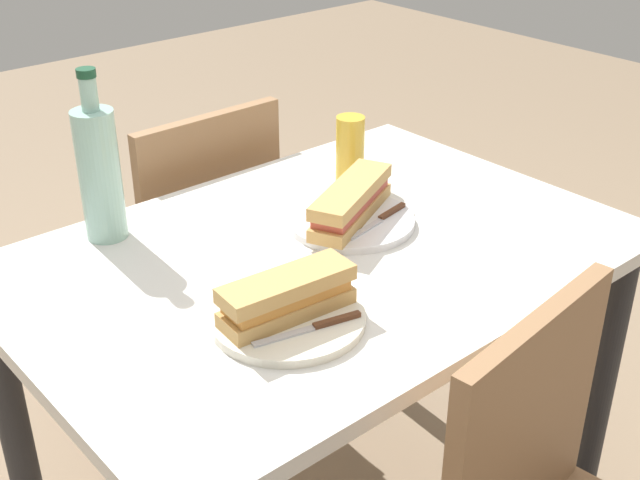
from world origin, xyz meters
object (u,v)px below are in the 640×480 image
object	(u,v)px
chair_near	(193,245)
baguette_sandwich_far	(287,296)
beer_glass	(350,149)
knife_near	(381,219)
water_bottle	(99,172)
knife_far	(314,327)
dining_table	(320,306)
plate_near	(351,221)
baguette_sandwich_near	(351,201)
plate_far	(288,318)

from	to	relation	value
chair_near	baguette_sandwich_far	distance (m)	0.84
chair_near	beer_glass	world-z (taller)	beer_glass
knife_near	water_bottle	world-z (taller)	water_bottle
knife_far	dining_table	bearing A→B (deg)	-132.44
baguette_sandwich_far	plate_near	bearing A→B (deg)	-148.70
chair_near	plate_near	world-z (taller)	chair_near
water_bottle	baguette_sandwich_far	bearing A→B (deg)	99.36
plate_near	water_bottle	distance (m)	0.48
dining_table	beer_glass	xyz separation A→B (m)	(-0.25, -0.19, 0.19)
baguette_sandwich_near	baguette_sandwich_far	world-z (taller)	same
dining_table	chair_near	world-z (taller)	chair_near
beer_glass	dining_table	bearing A→B (deg)	37.80
baguette_sandwich_near	baguette_sandwich_far	bearing A→B (deg)	31.30
plate_far	water_bottle	xyz separation A→B (m)	(0.07, -0.45, 0.12)
dining_table	beer_glass	size ratio (longest dim) A/B	7.86
knife_far	baguette_sandwich_near	bearing A→B (deg)	-140.82
plate_far	chair_near	bearing A→B (deg)	-110.76
knife_near	beer_glass	xyz separation A→B (m)	(-0.11, -0.20, 0.05)
chair_near	knife_near	bearing A→B (deg)	95.94
plate_near	baguette_sandwich_far	distance (m)	0.36
dining_table	knife_near	bearing A→B (deg)	176.31
baguette_sandwich_near	plate_near	bearing A→B (deg)	-90.00
baguette_sandwich_near	knife_far	xyz separation A→B (m)	(0.30, 0.24, -0.03)
baguette_sandwich_near	plate_far	xyz separation A→B (m)	(0.30, 0.18, -0.04)
water_bottle	chair_near	bearing A→B (deg)	-141.10
dining_table	water_bottle	size ratio (longest dim) A/B	3.49
water_bottle	beer_glass	size ratio (longest dim) A/B	2.25
knife_near	knife_far	world-z (taller)	same
water_bottle	beer_glass	world-z (taller)	water_bottle
knife_near	knife_far	bearing A→B (deg)	30.34
knife_far	plate_far	bearing A→B (deg)	-83.87
plate_near	water_bottle	size ratio (longest dim) A/B	0.76
baguette_sandwich_near	dining_table	bearing A→B (deg)	19.11
baguette_sandwich_near	plate_far	world-z (taller)	baguette_sandwich_near
plate_near	water_bottle	xyz separation A→B (m)	(0.38, -0.26, 0.12)
chair_near	beer_glass	size ratio (longest dim) A/B	6.00
dining_table	plate_near	size ratio (longest dim) A/B	4.56
baguette_sandwich_far	knife_far	world-z (taller)	baguette_sandwich_far
baguette_sandwich_far	knife_far	bearing A→B (deg)	96.13
knife_near	baguette_sandwich_far	xyz separation A→B (m)	(0.34, 0.14, 0.03)
chair_near	knife_far	size ratio (longest dim) A/B	4.80
plate_near	baguette_sandwich_near	world-z (taller)	baguette_sandwich_near
dining_table	plate_near	bearing A→B (deg)	-160.89
beer_glass	knife_far	bearing A→B (deg)	42.34
dining_table	knife_near	world-z (taller)	knife_near
dining_table	water_bottle	bearing A→B (deg)	-48.48
knife_far	water_bottle	bearing A→B (deg)	-81.00
plate_far	beer_glass	distance (m)	0.56
dining_table	knife_near	xyz separation A→B (m)	(-0.15, 0.01, 0.14)
plate_far	baguette_sandwich_far	bearing A→B (deg)	180.00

